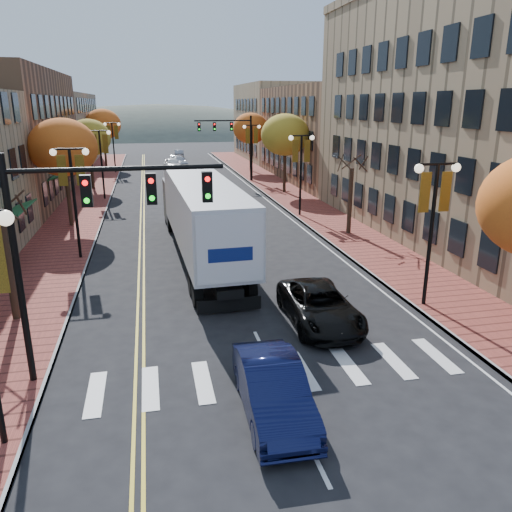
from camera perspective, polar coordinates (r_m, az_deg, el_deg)
ground at (r=14.73m, az=4.16°, el=-17.13°), size 200.00×200.00×0.00m
sidewalk_left at (r=45.25m, az=-18.91°, el=5.73°), size 4.00×85.00×0.15m
sidewalk_right at (r=46.64m, az=3.72°, el=6.93°), size 4.00×85.00×0.15m
building_left_far at (r=73.98m, az=-23.20°, el=13.04°), size 12.00×26.00×9.50m
building_right_mid at (r=58.11m, az=10.51°, el=13.59°), size 15.00×24.00×10.00m
building_right_far at (r=78.86m, az=4.29°, el=15.03°), size 15.00×20.00×11.00m
tree_left_a at (r=21.28m, az=-26.39°, el=-1.20°), size 0.28×0.28×4.20m
tree_left_b at (r=36.19m, az=-21.18°, el=11.49°), size 4.48×4.48×7.21m
tree_left_c at (r=52.05m, az=-18.56°, el=12.69°), size 4.16×4.16×6.69m
tree_left_d at (r=69.93m, az=-17.10°, el=14.18°), size 4.61×4.61×7.42m
tree_right_b at (r=32.77m, az=10.70°, el=6.20°), size 0.28×0.28×4.20m
tree_right_c at (r=47.44m, az=3.35°, el=13.65°), size 4.48×4.48×7.21m
tree_right_d at (r=63.00m, az=-0.62°, el=14.38°), size 4.35×4.35×7.00m
lamp_left_b at (r=28.23m, az=-20.23°, el=7.94°), size 1.96×0.36×6.05m
lamp_left_c at (r=46.01m, az=-17.34°, el=11.38°), size 1.96×0.36×6.05m
lamp_left_d at (r=63.91m, az=-16.04°, el=12.88°), size 1.96×0.36×6.05m
lamp_right_a at (r=21.21m, az=19.64°, el=5.28°), size 1.96×0.36×6.05m
lamp_right_b at (r=37.55m, az=5.17°, el=10.94°), size 1.96×0.36×6.05m
lamp_right_c at (r=54.93m, az=-0.48°, el=12.94°), size 1.96×0.36×6.05m
traffic_mast_near at (r=15.16m, az=-19.14°, el=3.36°), size 6.10×0.35×7.00m
traffic_mast_far at (r=54.52m, az=-2.63°, el=13.55°), size 6.10×0.34×7.00m
semi_truck at (r=27.64m, az=-6.47°, el=5.10°), size 3.43×17.77×4.42m
navy_sedan at (r=14.14m, az=1.97°, el=-14.98°), size 1.73×4.71×1.54m
black_suv at (r=19.63m, az=7.29°, el=-5.66°), size 2.52×5.30×1.46m
car_far_white at (r=65.79m, az=-9.53°, el=10.33°), size 2.30×4.80×1.58m
car_far_silver at (r=69.00m, az=-8.82°, el=10.59°), size 2.41×4.95×1.39m
car_far_oncoming at (r=80.27m, az=-8.81°, el=11.46°), size 1.49×4.03×1.32m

